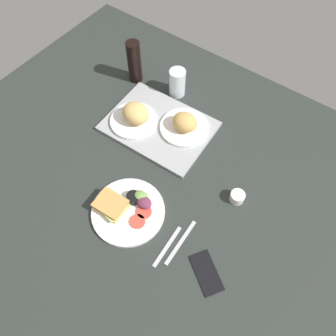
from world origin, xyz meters
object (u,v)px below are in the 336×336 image
(serving_tray, at_px, (159,126))
(fork, at_px, (167,246))
(soda_bottle, at_px, (134,62))
(drinking_glass, at_px, (177,83))
(espresso_cup, at_px, (237,197))
(bread_plate_near, at_px, (135,116))
(plate_with_salad, at_px, (126,208))
(knife, at_px, (181,242))
(bread_plate_far, at_px, (185,125))
(cell_phone, at_px, (206,273))

(serving_tray, distance_m, fork, 0.54)
(soda_bottle, relative_size, fork, 1.21)
(drinking_glass, xyz_separation_m, espresso_cup, (0.51, -0.32, -0.05))
(serving_tray, distance_m, espresso_cup, 0.46)
(bread_plate_near, bearing_deg, espresso_cup, -6.31)
(plate_with_salad, bearing_deg, espresso_cup, 42.03)
(knife, bearing_deg, fork, 141.26)
(drinking_glass, bearing_deg, espresso_cup, -32.31)
(serving_tray, relative_size, plate_with_salad, 1.64)
(soda_bottle, height_order, fork, soda_bottle)
(bread_plate_near, height_order, bread_plate_far, bread_plate_near)
(plate_with_salad, relative_size, fork, 1.61)
(drinking_glass, bearing_deg, serving_tray, -75.70)
(espresso_cup, bearing_deg, bread_plate_far, 156.40)
(espresso_cup, bearing_deg, bread_plate_near, 173.69)
(plate_with_salad, xyz_separation_m, espresso_cup, (0.31, 0.28, 0.00))
(drinking_glass, bearing_deg, plate_with_salad, -72.23)
(soda_bottle, xyz_separation_m, cell_phone, (0.78, -0.58, -0.10))
(bread_plate_near, distance_m, drinking_glass, 0.26)
(serving_tray, distance_m, plate_with_salad, 0.41)
(serving_tray, bearing_deg, bread_plate_far, 24.70)
(drinking_glass, height_order, cell_phone, drinking_glass)
(serving_tray, xyz_separation_m, bread_plate_near, (-0.09, -0.05, 0.05))
(bread_plate_far, bearing_deg, soda_bottle, 161.12)
(serving_tray, xyz_separation_m, drinking_glass, (-0.05, 0.21, 0.06))
(soda_bottle, xyz_separation_m, espresso_cup, (0.72, -0.28, -0.08))
(serving_tray, distance_m, drinking_glass, 0.23)
(bread_plate_far, height_order, drinking_glass, drinking_glass)
(serving_tray, bearing_deg, espresso_cup, -13.16)
(espresso_cup, bearing_deg, knife, -105.92)
(bread_plate_near, relative_size, plate_with_salad, 0.75)
(soda_bottle, bearing_deg, knife, -40.23)
(soda_bottle, relative_size, espresso_cup, 3.68)
(plate_with_salad, bearing_deg, soda_bottle, 126.03)
(bread_plate_far, xyz_separation_m, soda_bottle, (-0.37, 0.13, 0.06))
(serving_tray, relative_size, drinking_glass, 3.42)
(plate_with_salad, distance_m, fork, 0.21)
(bread_plate_far, bearing_deg, knife, -56.88)
(bread_plate_far, height_order, espresso_cup, bread_plate_far)
(knife, bearing_deg, bread_plate_near, 53.30)
(plate_with_salad, height_order, cell_phone, plate_with_salad)
(plate_with_salad, bearing_deg, drinking_glass, 107.77)
(plate_with_salad, height_order, espresso_cup, plate_with_salad)
(drinking_glass, distance_m, soda_bottle, 0.22)
(serving_tray, xyz_separation_m, fork, (0.34, -0.41, -0.01))
(bread_plate_near, height_order, soda_bottle, soda_bottle)
(bread_plate_near, relative_size, bread_plate_far, 0.98)
(drinking_glass, distance_m, espresso_cup, 0.60)
(plate_with_salad, distance_m, soda_bottle, 0.70)
(drinking_glass, xyz_separation_m, soda_bottle, (-0.22, -0.04, 0.04))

